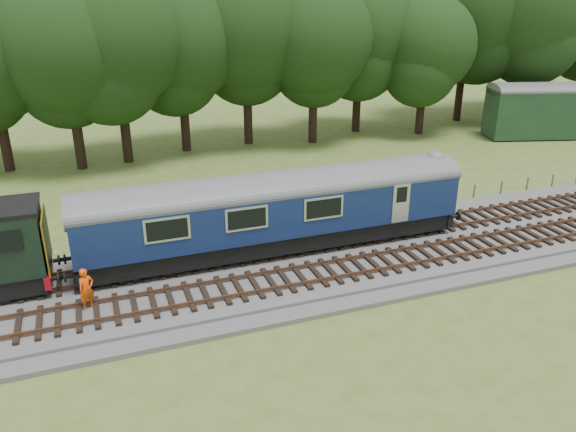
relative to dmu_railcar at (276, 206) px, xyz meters
name	(u,v)px	position (x,y,z in m)	size (l,w,h in m)	color
ground	(395,250)	(5.70, -1.40, -2.61)	(120.00, 120.00, 0.00)	#4C6A27
ballast	(396,247)	(5.70, -1.40, -2.43)	(70.00, 7.00, 0.35)	#4C4C4F
track_north	(382,232)	(5.70, 0.00, -2.19)	(67.20, 2.40, 0.21)	black
track_south	(414,256)	(5.70, -3.00, -2.19)	(67.20, 2.40, 0.21)	black
fence	(354,218)	(5.70, 3.10, -2.61)	(64.00, 0.12, 1.00)	#6B6054
tree_line	(260,143)	(5.70, 20.60, -2.61)	(70.00, 8.00, 18.00)	black
dmu_railcar	(276,206)	(0.00, 0.00, 0.00)	(18.05, 2.86, 3.88)	black
worker	(87,289)	(-8.58, -2.48, -1.40)	(0.62, 0.41, 1.71)	#FE560D
shed	(524,121)	(27.74, 14.93, -1.30)	(4.02, 4.02, 2.57)	#17331D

